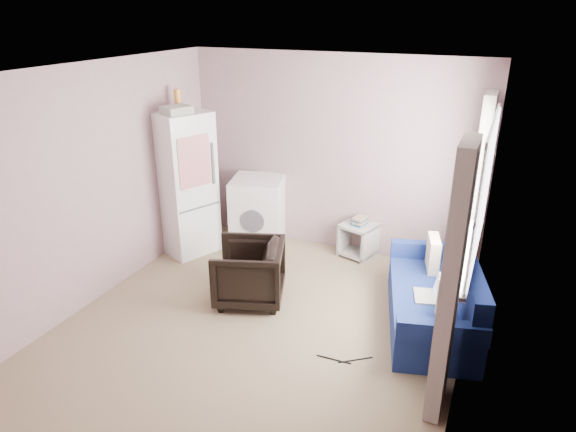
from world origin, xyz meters
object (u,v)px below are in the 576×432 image
object	(u,v)px
armchair	(249,270)
fridge	(184,183)
side_table	(358,237)
sofa	(436,301)
washing_machine	(258,211)

from	to	relation	value
armchair	fridge	size ratio (longest dim) A/B	0.35
side_table	sofa	world-z (taller)	sofa
fridge	side_table	world-z (taller)	fridge
washing_machine	sofa	bearing A→B (deg)	-36.47
armchair	fridge	world-z (taller)	fridge
fridge	sofa	bearing A→B (deg)	14.87
armchair	fridge	bearing A→B (deg)	-140.79
sofa	side_table	bearing A→B (deg)	119.48
fridge	armchair	bearing A→B (deg)	-8.08
armchair	side_table	xyz separation A→B (m)	(0.78, 1.51, -0.11)
armchair	side_table	size ratio (longest dim) A/B	1.35
armchair	sofa	world-z (taller)	sofa
fridge	side_table	distance (m)	2.32
fridge	sofa	distance (m)	3.36
fridge	sofa	size ratio (longest dim) A/B	1.13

